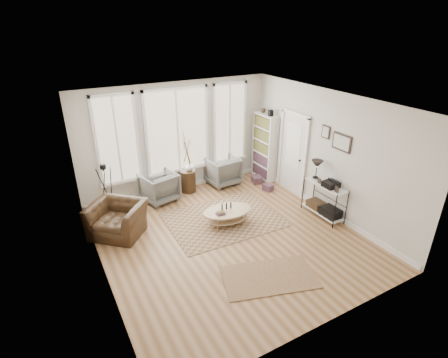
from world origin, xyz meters
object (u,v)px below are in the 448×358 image
armchair_left (159,187)px  accent_chair (117,219)px  side_table (187,163)px  armchair_right (222,170)px  low_shelf (324,197)px  coffee_table (227,213)px  bookcase (265,147)px

armchair_left → accent_chair: (-1.31, -1.02, -0.02)m
armchair_left → side_table: size_ratio=0.49×
armchair_left → armchair_right: 1.90m
accent_chair → armchair_right: bearing=61.5°
low_shelf → coffee_table: size_ratio=1.09×
bookcase → armchair_right: bookcase is taller
armchair_left → armchair_right: size_ratio=0.96×
armchair_right → side_table: 1.13m
armchair_right → accent_chair: bearing=14.7°
side_table → coffee_table: bearing=-87.0°
low_shelf → accent_chair: low_shelf is taller
bookcase → armchair_left: size_ratio=2.48×
accent_chair → bookcase: bearing=53.5°
armchair_right → side_table: side_table is taller
coffee_table → armchair_left: (-0.96, 1.85, 0.10)m
armchair_left → armchair_right: armchair_right is taller
side_table → armchair_right: bearing=-0.1°
bookcase → accent_chair: 4.61m
low_shelf → armchair_left: bearing=139.7°
low_shelf → side_table: side_table is taller
armchair_right → bookcase: bearing=165.3°
side_table → accent_chair: size_ratio=1.54×
bookcase → low_shelf: size_ratio=1.58×
bookcase → low_shelf: 2.56m
bookcase → low_shelf: bearing=-91.3°
bookcase → armchair_left: 3.22m
low_shelf → coffee_table: bearing=159.9°
low_shelf → side_table: bearing=129.4°
armchair_left → armchair_right: (1.90, 0.10, 0.02)m
low_shelf → bookcase: bearing=88.7°
coffee_table → side_table: 2.03m
accent_chair → low_shelf: bearing=22.0°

